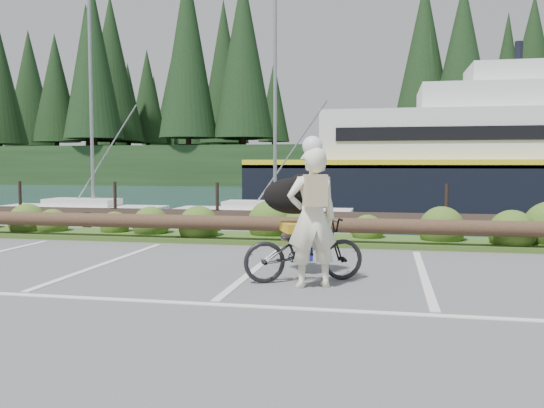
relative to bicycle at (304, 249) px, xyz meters
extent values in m
plane|color=#545456|center=(-0.89, -1.17, -0.46)|extent=(72.00, 72.00, 0.00)
plane|color=#1C3543|center=(-0.89, 46.83, -1.66)|extent=(160.00, 160.00, 0.00)
cube|color=#3D5B21|center=(-0.89, 4.13, -0.41)|extent=(34.00, 1.60, 0.10)
imported|color=black|center=(0.00, 0.00, 0.00)|extent=(1.85, 1.26, 0.92)
imported|color=white|center=(0.16, -0.37, 0.49)|extent=(0.82, 0.69, 1.90)
ellipsoid|color=black|center=(-0.22, 0.51, 0.74)|extent=(0.81, 1.06, 0.55)
camera|label=1|loc=(1.16, -8.07, 1.23)|focal=38.00mm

